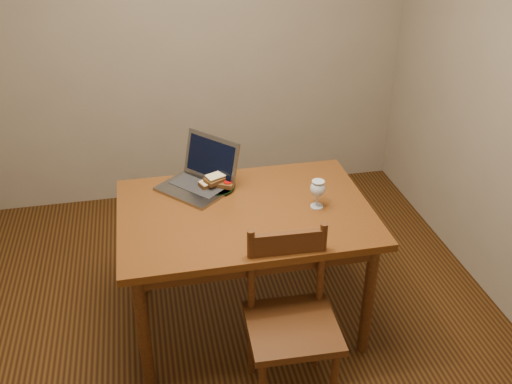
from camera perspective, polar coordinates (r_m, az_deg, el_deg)
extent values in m
cube|color=black|center=(3.35, -2.72, -13.45)|extent=(3.20, 3.20, 0.02)
cube|color=gray|center=(4.15, -6.97, 16.07)|extent=(3.20, 0.02, 2.60)
cube|color=#44280B|center=(2.96, -1.09, -2.12)|extent=(1.30, 0.90, 0.04)
cylinder|color=#3B190C|center=(2.86, -11.18, -13.56)|extent=(0.06, 0.06, 0.70)
cylinder|color=#3B190C|center=(3.03, 11.15, -10.50)|extent=(0.06, 0.06, 0.70)
cylinder|color=#3B190C|center=(3.44, -11.63, -5.09)|extent=(0.06, 0.06, 0.70)
cylinder|color=#3B190C|center=(3.58, 6.84, -3.00)|extent=(0.06, 0.06, 0.70)
cube|color=#3B190C|center=(2.72, 3.66, -13.40)|extent=(0.43, 0.41, 0.04)
cube|color=#3B190C|center=(2.61, 3.16, -5.17)|extent=(0.34, 0.04, 0.12)
cylinder|color=black|center=(3.14, -4.02, 0.48)|extent=(0.21, 0.21, 0.02)
cube|color=slate|center=(3.13, -6.36, 0.24)|extent=(0.43, 0.43, 0.02)
cube|color=slate|center=(3.17, -4.50, 3.45)|extent=(0.30, 0.32, 0.24)
cube|color=black|center=(3.17, -4.50, 3.45)|extent=(0.25, 0.27, 0.20)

